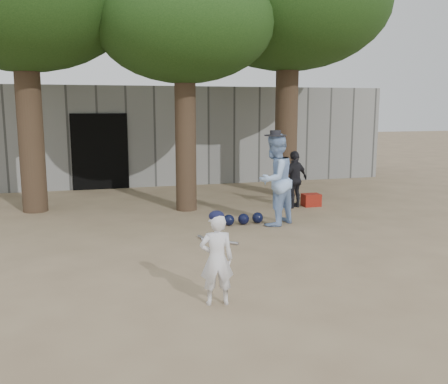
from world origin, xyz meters
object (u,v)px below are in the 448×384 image
object	(u,v)px
spectator_blue	(275,180)
spectator_dark	(295,179)
red_bag	(311,200)
boy_player	(217,259)

from	to	relation	value
spectator_blue	spectator_dark	world-z (taller)	spectator_blue
red_bag	spectator_blue	bearing A→B (deg)	-135.44
boy_player	spectator_blue	distance (m)	4.33
spectator_blue	red_bag	size ratio (longest dim) A/B	4.42
boy_player	red_bag	bearing A→B (deg)	-117.98
boy_player	spectator_dark	bearing A→B (deg)	-114.74
spectator_dark	spectator_blue	bearing A→B (deg)	28.10
spectator_blue	spectator_dark	xyz separation A→B (m)	(1.13, 1.53, -0.25)
spectator_blue	red_bag	world-z (taller)	spectator_blue
boy_player	spectator_dark	world-z (taller)	spectator_dark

